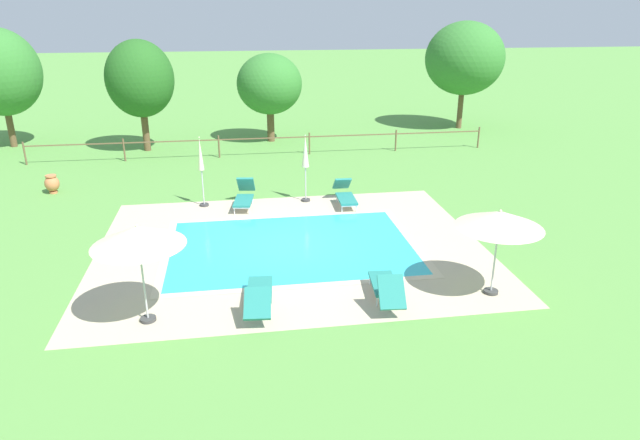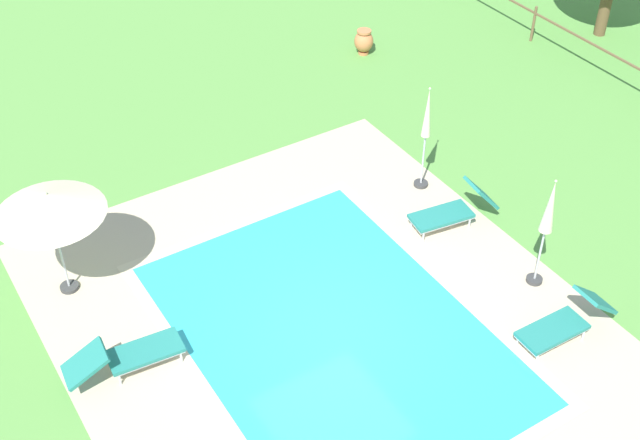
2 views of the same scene
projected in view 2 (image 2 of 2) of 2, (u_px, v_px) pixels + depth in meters
The scene contains 11 objects.
ground_plane at pixel (332, 332), 15.47m from camera, with size 160.00×160.00×0.00m, color #599342.
pool_deck_paving at pixel (332, 332), 15.47m from camera, with size 11.30×9.18×0.01m, color #BCAD8E.
swimming_pool_water at pixel (332, 332), 15.47m from camera, with size 7.05×4.92×0.01m, color #2DB7C6.
pool_coping_rim at pixel (332, 332), 15.46m from camera, with size 7.53×5.40×0.01m.
sun_lounger_north_near_steps at pixel (453, 210), 17.63m from camera, with size 0.86×1.96×0.96m.
sun_lounger_north_mid at pixel (128, 355), 14.56m from camera, with size 0.79×2.10×0.74m.
sun_lounger_north_far at pixel (565, 322), 15.15m from camera, with size 0.64×1.99×0.87m.
patio_umbrella_open_by_bench at pixel (48, 204), 15.04m from camera, with size 2.03×2.03×2.35m.
patio_umbrella_closed_row_west at pixel (548, 216), 15.47m from camera, with size 0.32×0.32×2.46m.
patio_umbrella_closed_row_mid_west at pixel (426, 126), 17.93m from camera, with size 0.32×0.32×2.51m.
terracotta_urn_near_fence at pixel (364, 41), 23.44m from camera, with size 0.53×0.53×0.72m.
Camera 2 is at (8.92, -5.87, 11.39)m, focal length 47.44 mm.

